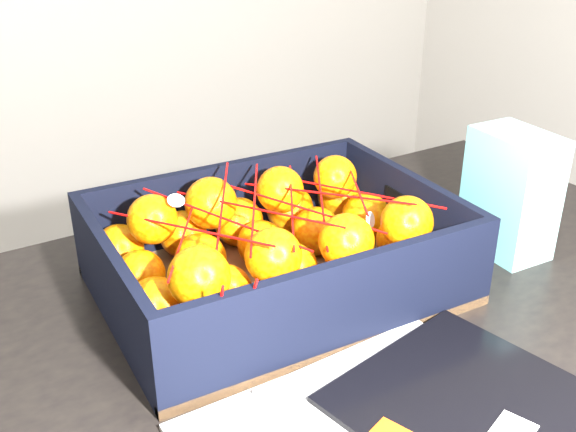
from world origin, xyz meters
TOP-DOWN VIEW (x-y plane):
  - table at (0.28, 0.12)m, footprint 1.24×0.85m
  - produce_crate at (0.30, 0.25)m, footprint 0.40×0.30m
  - clementine_heap at (0.30, 0.26)m, footprint 0.38×0.28m
  - mesh_net at (0.29, 0.25)m, footprint 0.33×0.27m
  - retail_carton at (0.61, 0.20)m, footprint 0.07×0.11m

SIDE VIEW (x-z plane):
  - table at x=0.28m, z-range 0.28..1.03m
  - produce_crate at x=0.30m, z-range 0.73..0.84m
  - clementine_heap at x=0.30m, z-range 0.75..0.86m
  - retail_carton at x=0.61m, z-range 0.75..0.91m
  - mesh_net at x=0.29m, z-range 0.81..0.90m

